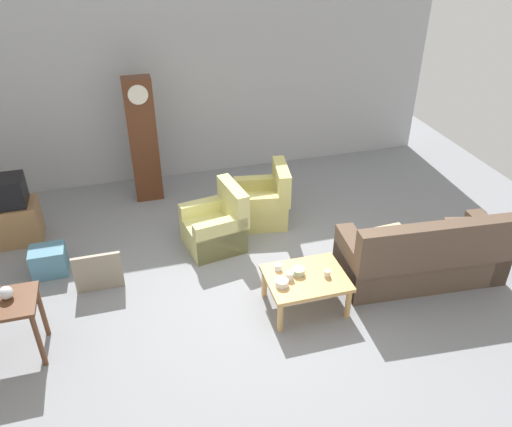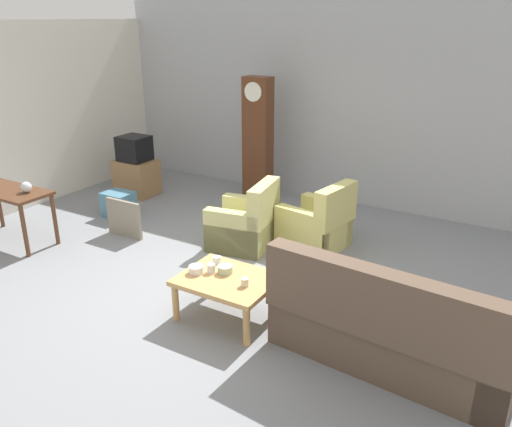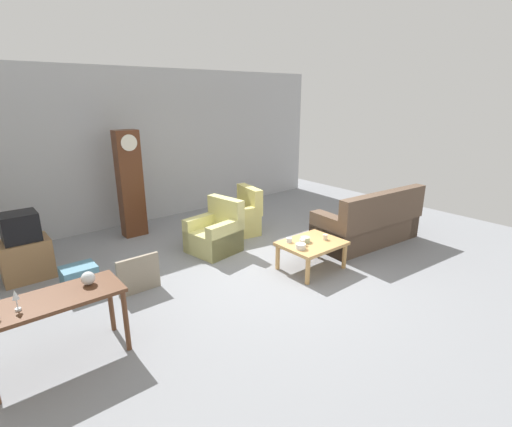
{
  "view_description": "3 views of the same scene",
  "coord_description": "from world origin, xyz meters",
  "views": [
    {
      "loc": [
        -1.41,
        -4.9,
        4.3
      ],
      "look_at": [
        0.08,
        0.39,
        0.9
      ],
      "focal_mm": 35.79,
      "sensor_mm": 36.0,
      "label": 1
    },
    {
      "loc": [
        3.07,
        -4.29,
        2.92
      ],
      "look_at": [
        0.17,
        0.61,
        0.74
      ],
      "focal_mm": 36.18,
      "sensor_mm": 36.0,
      "label": 2
    },
    {
      "loc": [
        -3.7,
        -4.16,
        2.66
      ],
      "look_at": [
        0.1,
        0.48,
        0.77
      ],
      "focal_mm": 26.46,
      "sensor_mm": 36.0,
      "label": 3
    }
  ],
  "objects": [
    {
      "name": "couch_floral",
      "position": [
        2.12,
        -0.37,
        0.35
      ],
      "size": [
        2.16,
        1.05,
        1.04
      ],
      "color": "brown",
      "rests_on": "ground_plane"
    },
    {
      "name": "garage_door_wall",
      "position": [
        0.0,
        3.6,
        1.6
      ],
      "size": [
        8.4,
        0.16,
        3.2
      ],
      "primitive_type": "cube",
      "color": "#ADAFB5",
      "rests_on": "ground_plane"
    },
    {
      "name": "cup_cream_tall",
      "position": [
        0.71,
        -0.51,
        0.5
      ],
      "size": [
        0.08,
        0.08,
        0.08
      ],
      "primitive_type": "cylinder",
      "color": "beige",
      "rests_on": "coffee_table_wood"
    },
    {
      "name": "cup_white_porcelain",
      "position": [
        0.26,
        -0.44,
        0.5
      ],
      "size": [
        0.09,
        0.09,
        0.09
      ],
      "primitive_type": "cylinder",
      "color": "white",
      "rests_on": "coffee_table_wood"
    },
    {
      "name": "glass_dome_cloche",
      "position": [
        -2.81,
        -0.29,
        0.82
      ],
      "size": [
        0.14,
        0.14,
        0.14
      ],
      "primitive_type": "sphere",
      "color": "silver",
      "rests_on": "console_table_dark"
    },
    {
      "name": "tv_stand_cabinet",
      "position": [
        -3.08,
        2.04,
        0.3
      ],
      "size": [
        0.68,
        0.52,
        0.61
      ],
      "primitive_type": "cube",
      "color": "#997047",
      "rests_on": "ground_plane"
    },
    {
      "name": "coffee_table_wood",
      "position": [
        0.47,
        -0.45,
        0.39
      ],
      "size": [
        0.96,
        0.76,
        0.45
      ],
      "color": "tan",
      "rests_on": "ground_plane"
    },
    {
      "name": "armchair_olive_near",
      "position": [
        -0.3,
        1.12,
        0.31
      ],
      "size": [
        0.91,
        0.88,
        0.92
      ],
      "color": "#CCC67A",
      "rests_on": "ground_plane"
    },
    {
      "name": "bowl_shallow_green",
      "position": [
        0.39,
        -0.38,
        0.49
      ],
      "size": [
        0.16,
        0.16,
        0.08
      ],
      "primitive_type": "cylinder",
      "color": "#B2C69E",
      "rests_on": "coffee_table_wood"
    },
    {
      "name": "ground_plane",
      "position": [
        0.0,
        0.0,
        0.0
      ],
      "size": [
        10.4,
        10.4,
        0.0
      ],
      "primitive_type": "plane",
      "color": "gray"
    },
    {
      "name": "grandfather_clock",
      "position": [
        -1.1,
        2.82,
        1.03
      ],
      "size": [
        0.44,
        0.3,
        2.05
      ],
      "color": "#562D19",
      "rests_on": "ground_plane"
    },
    {
      "name": "framed_picture_leaning",
      "position": [
        -1.95,
        0.56,
        0.27
      ],
      "size": [
        0.6,
        0.05,
        0.53
      ],
      "primitive_type": "cube",
      "color": "gray",
      "rests_on": "ground_plane"
    },
    {
      "name": "storage_box_blue",
      "position": [
        -2.59,
        1.1,
        0.19
      ],
      "size": [
        0.45,
        0.36,
        0.38
      ],
      "primitive_type": "cube",
      "color": "teal",
      "rests_on": "ground_plane"
    },
    {
      "name": "armchair_olive_far",
      "position": [
        0.54,
        1.59,
        0.31
      ],
      "size": [
        0.9,
        0.88,
        0.92
      ],
      "color": "#D3C971",
      "rests_on": "ground_plane"
    },
    {
      "name": "cup_blue_rimmed",
      "position": [
        0.18,
        -0.23,
        0.49
      ],
      "size": [
        0.09,
        0.09,
        0.07
      ],
      "primitive_type": "cylinder",
      "color": "silver",
      "rests_on": "coffee_table_wood"
    },
    {
      "name": "tv_crt",
      "position": [
        -3.08,
        2.04,
        0.82
      ],
      "size": [
        0.48,
        0.44,
        0.42
      ],
      "primitive_type": "cube",
      "color": "black",
      "rests_on": "tv_stand_cabinet"
    },
    {
      "name": "bowl_white_stacked",
      "position": [
        0.13,
        -0.53,
        0.49
      ],
      "size": [
        0.15,
        0.15,
        0.08
      ],
      "primitive_type": "cylinder",
      "color": "white",
      "rests_on": "coffee_table_wood"
    }
  ]
}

